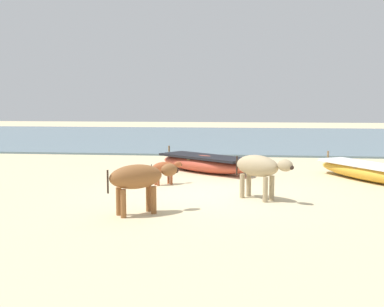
{
  "coord_description": "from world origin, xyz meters",
  "views": [
    {
      "loc": [
        0.93,
        -10.5,
        2.11
      ],
      "look_at": [
        -0.67,
        3.06,
        0.6
      ],
      "focal_mm": 42.98,
      "sensor_mm": 36.0,
      "label": 1
    }
  ],
  "objects_px": {
    "calf_far_rust": "(165,168)",
    "cow_second_adult_brown": "(139,178)",
    "fishing_boat_0": "(374,172)",
    "cow_adult_dun": "(259,168)",
    "fishing_boat_2": "(205,163)"
  },
  "relations": [
    {
      "from": "calf_far_rust",
      "to": "cow_second_adult_brown",
      "type": "relative_size",
      "value": 0.61
    },
    {
      "from": "fishing_boat_0",
      "to": "cow_adult_dun",
      "type": "bearing_deg",
      "value": 99.11
    },
    {
      "from": "fishing_boat_0",
      "to": "calf_far_rust",
      "type": "relative_size",
      "value": 4.74
    },
    {
      "from": "cow_adult_dun",
      "to": "calf_far_rust",
      "type": "bearing_deg",
      "value": -175.44
    },
    {
      "from": "fishing_boat_0",
      "to": "fishing_boat_2",
      "type": "bearing_deg",
      "value": 44.45
    },
    {
      "from": "fishing_boat_2",
      "to": "calf_far_rust",
      "type": "distance_m",
      "value": 2.44
    },
    {
      "from": "cow_adult_dun",
      "to": "cow_second_adult_brown",
      "type": "bearing_deg",
      "value": -106.85
    },
    {
      "from": "fishing_boat_2",
      "to": "calf_far_rust",
      "type": "bearing_deg",
      "value": 107.19
    },
    {
      "from": "calf_far_rust",
      "to": "fishing_boat_0",
      "type": "bearing_deg",
      "value": -27.84
    },
    {
      "from": "fishing_boat_2",
      "to": "fishing_boat_0",
      "type": "bearing_deg",
      "value": -156.51
    },
    {
      "from": "calf_far_rust",
      "to": "cow_second_adult_brown",
      "type": "bearing_deg",
      "value": -128.38
    },
    {
      "from": "fishing_boat_0",
      "to": "cow_second_adult_brown",
      "type": "height_order",
      "value": "cow_second_adult_brown"
    },
    {
      "from": "fishing_boat_0",
      "to": "cow_adult_dun",
      "type": "relative_size",
      "value": 2.86
    },
    {
      "from": "fishing_boat_0",
      "to": "calf_far_rust",
      "type": "height_order",
      "value": "fishing_boat_0"
    },
    {
      "from": "cow_adult_dun",
      "to": "cow_second_adult_brown",
      "type": "distance_m",
      "value": 2.8
    }
  ]
}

